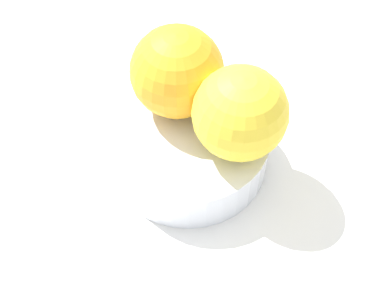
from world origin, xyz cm
name	(u,v)px	position (x,y,z in cm)	size (l,w,h in cm)	color
ground_plane	(192,166)	(0.00, 0.00, -1.00)	(110.00, 110.00, 2.00)	white
fruit_bowl	(192,148)	(0.00, 0.00, 1.93)	(14.12, 14.12, 4.07)	silver
orange_in_bowl_0	(244,113)	(-4.10, 1.20, 7.94)	(7.74, 7.74, 7.74)	yellow
orange_in_bowl_1	(181,72)	(0.89, -3.32, 8.05)	(7.96, 7.96, 7.96)	#F9A823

